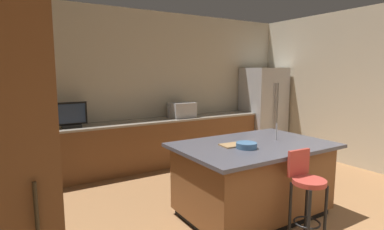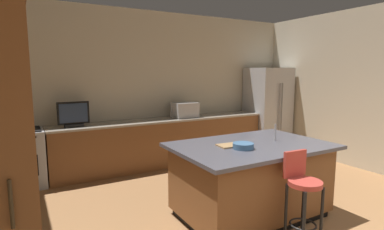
{
  "view_description": "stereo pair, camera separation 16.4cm",
  "coord_description": "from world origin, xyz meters",
  "px_view_note": "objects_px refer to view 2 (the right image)",
  "views": [
    {
      "loc": [
        -2.64,
        -0.59,
        1.82
      ],
      "look_at": [
        -0.22,
        3.35,
        1.16
      ],
      "focal_mm": 28.67,
      "sensor_mm": 36.0,
      "label": 1
    },
    {
      "loc": [
        -2.5,
        -0.67,
        1.82
      ],
      "look_at": [
        -0.22,
        3.35,
        1.16
      ],
      "focal_mm": 28.67,
      "sensor_mm": 36.0,
      "label": 2
    }
  ],
  "objects_px": {
    "microwave": "(185,110)",
    "cutting_board": "(233,145)",
    "range_oven": "(17,159)",
    "refrigerator": "(267,109)",
    "fruit_bowl": "(243,146)",
    "tv_monitor": "(73,115)",
    "kitchen_island": "(250,179)",
    "bar_stool_center": "(302,191)"
  },
  "relations": [
    {
      "from": "microwave",
      "to": "cutting_board",
      "type": "distance_m",
      "value": 2.57
    },
    {
      "from": "range_oven",
      "to": "microwave",
      "type": "xyz_separation_m",
      "value": [
        2.97,
        0.0,
        0.6
      ]
    },
    {
      "from": "refrigerator",
      "to": "fruit_bowl",
      "type": "xyz_separation_m",
      "value": [
        -2.8,
        -2.57,
        0.01
      ]
    },
    {
      "from": "range_oven",
      "to": "tv_monitor",
      "type": "xyz_separation_m",
      "value": [
        0.85,
        -0.05,
        0.64
      ]
    },
    {
      "from": "refrigerator",
      "to": "range_oven",
      "type": "height_order",
      "value": "refrigerator"
    },
    {
      "from": "microwave",
      "to": "tv_monitor",
      "type": "bearing_deg",
      "value": -178.6
    },
    {
      "from": "kitchen_island",
      "to": "fruit_bowl",
      "type": "relative_size",
      "value": 7.87
    },
    {
      "from": "range_oven",
      "to": "fruit_bowl",
      "type": "height_order",
      "value": "fruit_bowl"
    },
    {
      "from": "kitchen_island",
      "to": "cutting_board",
      "type": "relative_size",
      "value": 5.28
    },
    {
      "from": "refrigerator",
      "to": "fruit_bowl",
      "type": "relative_size",
      "value": 7.81
    },
    {
      "from": "refrigerator",
      "to": "microwave",
      "type": "distance_m",
      "value": 2.16
    },
    {
      "from": "microwave",
      "to": "tv_monitor",
      "type": "distance_m",
      "value": 2.12
    },
    {
      "from": "range_oven",
      "to": "tv_monitor",
      "type": "distance_m",
      "value": 1.07
    },
    {
      "from": "cutting_board",
      "to": "range_oven",
      "type": "bearing_deg",
      "value": 132.88
    },
    {
      "from": "refrigerator",
      "to": "microwave",
      "type": "xyz_separation_m",
      "value": [
        -2.15,
        0.08,
        0.1
      ]
    },
    {
      "from": "tv_monitor",
      "to": "fruit_bowl",
      "type": "xyz_separation_m",
      "value": [
        1.46,
        -2.6,
        -0.14
      ]
    },
    {
      "from": "kitchen_island",
      "to": "cutting_board",
      "type": "xyz_separation_m",
      "value": [
        -0.25,
        0.05,
        0.46
      ]
    },
    {
      "from": "bar_stool_center",
      "to": "microwave",
      "type": "bearing_deg",
      "value": 85.78
    },
    {
      "from": "range_oven",
      "to": "bar_stool_center",
      "type": "xyz_separation_m",
      "value": [
        2.56,
        -3.32,
        0.14
      ]
    },
    {
      "from": "range_oven",
      "to": "fruit_bowl",
      "type": "bearing_deg",
      "value": -48.84
    },
    {
      "from": "kitchen_island",
      "to": "bar_stool_center",
      "type": "distance_m",
      "value": 0.81
    },
    {
      "from": "refrigerator",
      "to": "fruit_bowl",
      "type": "distance_m",
      "value": 3.81
    },
    {
      "from": "fruit_bowl",
      "to": "cutting_board",
      "type": "xyz_separation_m",
      "value": [
        -0.02,
        0.18,
        -0.03
      ]
    },
    {
      "from": "range_oven",
      "to": "fruit_bowl",
      "type": "xyz_separation_m",
      "value": [
        2.32,
        -2.65,
        0.5
      ]
    },
    {
      "from": "microwave",
      "to": "cutting_board",
      "type": "relative_size",
      "value": 1.32
    },
    {
      "from": "bar_stool_center",
      "to": "fruit_bowl",
      "type": "relative_size",
      "value": 4.11
    },
    {
      "from": "kitchen_island",
      "to": "tv_monitor",
      "type": "xyz_separation_m",
      "value": [
        -1.7,
        2.47,
        0.63
      ]
    },
    {
      "from": "tv_monitor",
      "to": "refrigerator",
      "type": "bearing_deg",
      "value": -0.38
    },
    {
      "from": "tv_monitor",
      "to": "bar_stool_center",
      "type": "distance_m",
      "value": 3.72
    },
    {
      "from": "refrigerator",
      "to": "microwave",
      "type": "height_order",
      "value": "refrigerator"
    },
    {
      "from": "kitchen_island",
      "to": "cutting_board",
      "type": "distance_m",
      "value": 0.53
    },
    {
      "from": "fruit_bowl",
      "to": "cutting_board",
      "type": "height_order",
      "value": "fruit_bowl"
    },
    {
      "from": "cutting_board",
      "to": "refrigerator",
      "type": "bearing_deg",
      "value": 40.33
    },
    {
      "from": "tv_monitor",
      "to": "cutting_board",
      "type": "distance_m",
      "value": 2.83
    },
    {
      "from": "refrigerator",
      "to": "tv_monitor",
      "type": "xyz_separation_m",
      "value": [
        -4.27,
        0.03,
        0.15
      ]
    },
    {
      "from": "bar_stool_center",
      "to": "tv_monitor",
      "type": "bearing_deg",
      "value": 120.36
    },
    {
      "from": "tv_monitor",
      "to": "fruit_bowl",
      "type": "height_order",
      "value": "tv_monitor"
    },
    {
      "from": "microwave",
      "to": "bar_stool_center",
      "type": "relative_size",
      "value": 0.48
    },
    {
      "from": "refrigerator",
      "to": "bar_stool_center",
      "type": "relative_size",
      "value": 1.9
    },
    {
      "from": "microwave",
      "to": "range_oven",
      "type": "bearing_deg",
      "value": -179.98
    },
    {
      "from": "refrigerator",
      "to": "tv_monitor",
      "type": "relative_size",
      "value": 3.8
    },
    {
      "from": "tv_monitor",
      "to": "microwave",
      "type": "bearing_deg",
      "value": 1.4
    }
  ]
}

